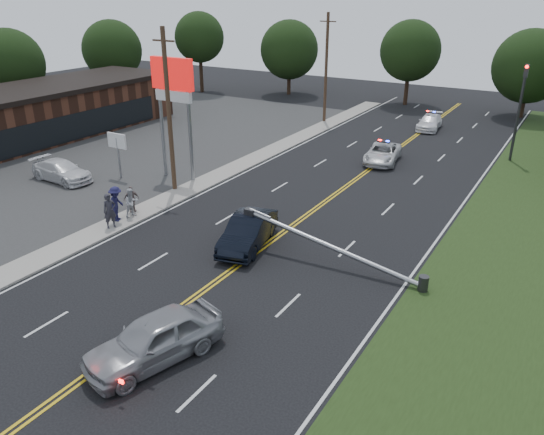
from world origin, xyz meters
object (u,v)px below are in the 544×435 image
Objects in this scene: bystander_c at (116,204)px; small_sign at (117,145)px; utility_pole_far at (326,68)px; crashed_sedan at (248,232)px; emergency_b at (430,122)px; bystander_a at (110,211)px; utility_pole_mid at (169,112)px; bystander_d at (131,199)px; traffic_signal at (520,105)px; waiting_sedan at (154,339)px; pylon_sign at (173,90)px; emergency_a at (383,153)px; fallen_streetlight at (340,250)px; bystander_b at (132,203)px; parked_car at (61,171)px.

small_sign is at bearing 23.05° from bystander_c.
utility_pole_far is 27.95m from crashed_sedan.
emergency_b is 2.35× the size of bystander_a.
utility_pole_far is 2.06× the size of crashed_sedan.
bystander_d is at bearing -84.17° from utility_pole_mid.
traffic_signal is at bearing -11.13° from bystander_d.
bystander_a reaches higher than waiting_sedan.
pylon_sign reaches higher than bystander_a.
bystander_d is (0.43, -26.20, -4.20)m from utility_pole_far.
traffic_signal is 17.97m from utility_pole_far.
waiting_sedan is 26.06m from emergency_a.
emergency_b is (-3.84, 28.42, -0.26)m from fallen_streetlight.
traffic_signal is 10.38m from emergency_a.
parked_car is at bearing 91.09° from bystander_b.
waiting_sedan is at bearing -116.49° from bystander_b.
fallen_streetlight is at bearing -104.58° from bystander_c.
crashed_sedan is 1.01× the size of emergency_a.
small_sign reaches higher than emergency_a.
traffic_signal is 10.83m from emergency_b.
traffic_signal is at bearing 79.41° from fallen_streetlight.
emergency_a is at bearing 73.60° from crashed_sedan.
bystander_a reaches higher than bystander_d.
utility_pole_far reaches higher than waiting_sedan.
utility_pole_mid is 2.00× the size of waiting_sedan.
pylon_sign is 1.13× the size of traffic_signal.
utility_pole_mid reaches higher than emergency_b.
pylon_sign reaches higher than bystander_b.
utility_pole_mid is at bearing 26.96° from bystander_b.
bystander_a is at bearing -111.12° from emergency_b.
utility_pole_far is at bearing 123.80° from waiting_sedan.
bystander_b is (-9.64, 8.67, 0.10)m from waiting_sedan.
emergency_b is 2.71× the size of bystander_b.
small_sign is 14.04m from crashed_sedan.
pylon_sign is 5.45m from small_sign.
bystander_b is at bearing -78.54° from utility_pole_mid.
bystander_d is at bearing -12.11° from bystander_c.
bystander_a is at bearing -176.19° from bystander_c.
crashed_sedan is at bearing -26.80° from utility_pole_mid.
bystander_a is 0.97× the size of bystander_c.
bystander_d is (-0.53, 0.51, -0.07)m from bystander_b.
parked_car is 2.85× the size of bystander_b.
fallen_streetlight is 1.93× the size of crashed_sedan.
pylon_sign is at bearing 157.78° from fallen_streetlight.
utility_pole_far is 2.00× the size of waiting_sedan.
bystander_a is at bearing -137.68° from bystander_d.
emergency_a is (9.34, -9.35, -4.42)m from utility_pole_far.
fallen_streetlight is 14.58m from utility_pole_mid.
emergency_b is at bearing 141.07° from traffic_signal.
emergency_b is (-1.05, 37.80, -0.20)m from waiting_sedan.
utility_pole_mid is (-17.50, -18.00, 0.88)m from traffic_signal.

